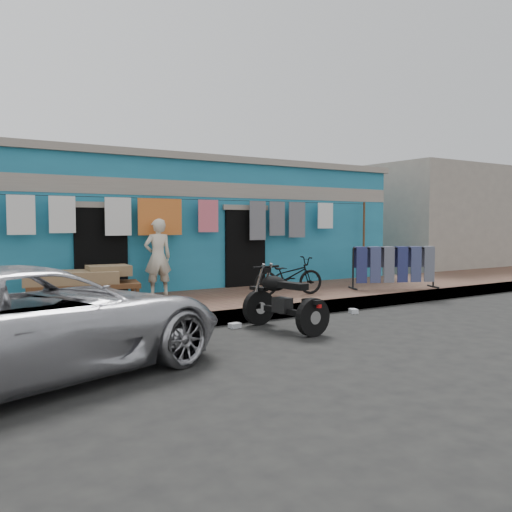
% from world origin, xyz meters
% --- Properties ---
extents(ground, '(80.00, 80.00, 0.00)m').
position_xyz_m(ground, '(0.00, 0.00, 0.00)').
color(ground, black).
rests_on(ground, ground).
extents(sidewalk, '(28.00, 3.00, 0.25)m').
position_xyz_m(sidewalk, '(0.00, 3.00, 0.12)').
color(sidewalk, brown).
rests_on(sidewalk, ground).
extents(curb, '(28.00, 0.10, 0.25)m').
position_xyz_m(curb, '(0.00, 1.55, 0.12)').
color(curb, gray).
rests_on(curb, ground).
extents(building, '(12.20, 5.20, 3.36)m').
position_xyz_m(building, '(-0.00, 6.99, 1.69)').
color(building, '#216C8B').
rests_on(building, ground).
extents(neighbor_right, '(6.00, 5.00, 3.80)m').
position_xyz_m(neighbor_right, '(11.00, 7.00, 1.90)').
color(neighbor_right, '#9E9384').
rests_on(neighbor_right, ground).
extents(clothesline, '(10.06, 0.06, 2.10)m').
position_xyz_m(clothesline, '(-0.45, 4.25, 1.82)').
color(clothesline, brown).
rests_on(clothesline, sidewalk).
extents(car, '(5.22, 3.54, 1.35)m').
position_xyz_m(car, '(-4.38, -0.12, 0.67)').
color(car, silver).
rests_on(car, ground).
extents(seated_person, '(0.61, 0.43, 1.62)m').
position_xyz_m(seated_person, '(-1.13, 4.05, 1.06)').
color(seated_person, beige).
rests_on(seated_person, sidewalk).
extents(bicycle, '(1.61, 0.85, 0.99)m').
position_xyz_m(bicycle, '(1.19, 2.57, 0.75)').
color(bicycle, black).
rests_on(bicycle, sidewalk).
extents(motorcycle, '(1.01, 1.77, 1.04)m').
position_xyz_m(motorcycle, '(-0.37, 0.58, 0.52)').
color(motorcycle, black).
rests_on(motorcycle, ground).
extents(charpoy, '(2.53, 1.95, 0.70)m').
position_xyz_m(charpoy, '(-2.83, 3.48, 0.60)').
color(charpoy, brown).
rests_on(charpoy, sidewalk).
extents(jeans_rack, '(2.41, 1.95, 1.01)m').
position_xyz_m(jeans_rack, '(3.99, 2.22, 0.76)').
color(jeans_rack, black).
rests_on(jeans_rack, sidewalk).
extents(litter_a, '(0.20, 0.16, 0.08)m').
position_xyz_m(litter_a, '(-0.95, 1.20, 0.04)').
color(litter_a, silver).
rests_on(litter_a, ground).
extents(litter_b, '(0.18, 0.21, 0.09)m').
position_xyz_m(litter_b, '(1.77, 1.20, 0.04)').
color(litter_b, silver).
rests_on(litter_b, ground).
extents(litter_c, '(0.19, 0.23, 0.09)m').
position_xyz_m(litter_c, '(0.75, 1.01, 0.05)').
color(litter_c, silver).
rests_on(litter_c, ground).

